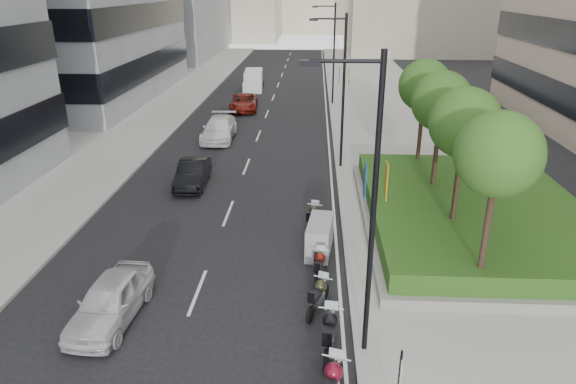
# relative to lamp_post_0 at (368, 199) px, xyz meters

# --- Properties ---
(ground) EXTENTS (160.00, 160.00, 0.00)m
(ground) POSITION_rel_lamp_post_0_xyz_m (-4.14, -1.00, -5.07)
(ground) COLOR black
(ground) RESTS_ON ground
(sidewalk_right) EXTENTS (10.00, 100.00, 0.15)m
(sidewalk_right) POSITION_rel_lamp_post_0_xyz_m (4.86, 29.00, -4.99)
(sidewalk_right) COLOR #9E9B93
(sidewalk_right) RESTS_ON ground
(sidewalk_left) EXTENTS (8.00, 100.00, 0.15)m
(sidewalk_left) POSITION_rel_lamp_post_0_xyz_m (-16.14, 29.00, -4.99)
(sidewalk_left) COLOR #9E9B93
(sidewalk_left) RESTS_ON ground
(lane_edge) EXTENTS (0.12, 100.00, 0.01)m
(lane_edge) POSITION_rel_lamp_post_0_xyz_m (-0.44, 29.00, -5.06)
(lane_edge) COLOR silver
(lane_edge) RESTS_ON ground
(lane_centre) EXTENTS (0.12, 100.00, 0.01)m
(lane_centre) POSITION_rel_lamp_post_0_xyz_m (-5.64, 29.00, -5.06)
(lane_centre) COLOR silver
(lane_centre) RESTS_ON ground
(planter) EXTENTS (10.00, 14.00, 0.40)m
(planter) POSITION_rel_lamp_post_0_xyz_m (5.86, 9.00, -4.72)
(planter) COLOR gray
(planter) RESTS_ON sidewalk_right
(hedge) EXTENTS (9.40, 13.40, 0.80)m
(hedge) POSITION_rel_lamp_post_0_xyz_m (5.86, 9.00, -4.12)
(hedge) COLOR #184012
(hedge) RESTS_ON planter
(tree_0) EXTENTS (2.80, 2.80, 6.30)m
(tree_0) POSITION_rel_lamp_post_0_xyz_m (4.36, 3.00, 0.36)
(tree_0) COLOR #332319
(tree_0) RESTS_ON planter
(tree_1) EXTENTS (2.80, 2.80, 6.30)m
(tree_1) POSITION_rel_lamp_post_0_xyz_m (4.36, 7.00, 0.36)
(tree_1) COLOR #332319
(tree_1) RESTS_ON planter
(tree_2) EXTENTS (2.80, 2.80, 6.30)m
(tree_2) POSITION_rel_lamp_post_0_xyz_m (4.36, 11.00, 0.36)
(tree_2) COLOR #332319
(tree_2) RESTS_ON planter
(tree_3) EXTENTS (2.80, 2.80, 6.30)m
(tree_3) POSITION_rel_lamp_post_0_xyz_m (4.36, 15.00, 0.36)
(tree_3) COLOR #332319
(tree_3) RESTS_ON planter
(lamp_post_0) EXTENTS (2.34, 0.45, 9.00)m
(lamp_post_0) POSITION_rel_lamp_post_0_xyz_m (0.00, 0.00, 0.00)
(lamp_post_0) COLOR black
(lamp_post_0) RESTS_ON ground
(lamp_post_1) EXTENTS (2.34, 0.45, 9.00)m
(lamp_post_1) POSITION_rel_lamp_post_0_xyz_m (0.00, 17.00, 0.00)
(lamp_post_1) COLOR black
(lamp_post_1) RESTS_ON ground
(lamp_post_2) EXTENTS (2.34, 0.45, 9.00)m
(lamp_post_2) POSITION_rel_lamp_post_0_xyz_m (0.00, 35.00, 0.00)
(lamp_post_2) COLOR black
(lamp_post_2) RESTS_ON ground
(motorcycle_2) EXTENTS (0.78, 2.35, 1.17)m
(motorcycle_2) POSITION_rel_lamp_post_0_xyz_m (-0.92, 0.03, -4.44)
(motorcycle_2) COLOR black
(motorcycle_2) RESTS_ON ground
(motorcycle_3) EXTENTS (0.91, 1.96, 1.02)m
(motorcycle_3) POSITION_rel_lamp_post_0_xyz_m (-1.24, 2.15, -4.52)
(motorcycle_3) COLOR black
(motorcycle_3) RESTS_ON ground
(motorcycle_4) EXTENTS (0.67, 2.00, 1.00)m
(motorcycle_4) POSITION_rel_lamp_post_0_xyz_m (-1.21, 4.14, -4.53)
(motorcycle_4) COLOR black
(motorcycle_4) RESTS_ON ground
(motorcycle_5) EXTENTS (1.21, 2.45, 1.41)m
(motorcycle_5) POSITION_rel_lamp_post_0_xyz_m (-1.18, 6.26, -4.36)
(motorcycle_5) COLOR black
(motorcycle_5) RESTS_ON ground
(motorcycle_6) EXTENTS (0.74, 2.03, 1.03)m
(motorcycle_6) POSITION_rel_lamp_post_0_xyz_m (-1.50, 8.48, -4.52)
(motorcycle_6) COLOR black
(motorcycle_6) RESTS_ON ground
(car_a) EXTENTS (2.02, 4.42, 1.47)m
(car_a) POSITION_rel_lamp_post_0_xyz_m (-8.13, 1.23, -4.33)
(car_a) COLOR silver
(car_a) RESTS_ON ground
(car_b) EXTENTS (1.67, 4.32, 1.40)m
(car_b) POSITION_rel_lamp_post_0_xyz_m (-8.20, 13.66, -4.36)
(car_b) COLOR black
(car_b) RESTS_ON ground
(car_c) EXTENTS (2.29, 5.40, 1.55)m
(car_c) POSITION_rel_lamp_post_0_xyz_m (-8.36, 22.96, -4.29)
(car_c) COLOR white
(car_c) RESTS_ON ground
(car_d) EXTENTS (2.71, 5.21, 1.40)m
(car_d) POSITION_rel_lamp_post_0_xyz_m (-7.82, 32.32, -4.36)
(car_d) COLOR maroon
(car_d) RESTS_ON ground
(delivery_van) EXTENTS (2.17, 4.91, 2.01)m
(delivery_van) POSITION_rel_lamp_post_0_xyz_m (-8.05, 41.80, -4.13)
(delivery_van) COLOR white
(delivery_van) RESTS_ON ground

